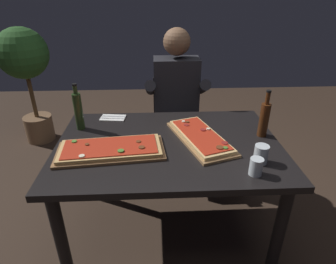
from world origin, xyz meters
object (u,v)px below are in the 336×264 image
Objects in this scene: diner_chair at (175,121)px; seated_diner at (176,100)px; pizza_rectangular_left at (200,137)px; tumbler_far_side at (261,155)px; dining_table at (168,156)px; wine_bottle_dark at (264,118)px; pizza_rectangular_front at (111,149)px; potted_plant_corner at (25,67)px; oil_bottle_amber at (78,110)px; tumbler_near_camera at (256,167)px.

seated_diner reaches higher than diner_chair.
pizza_rectangular_left is 0.40m from tumbler_far_side.
wine_bottle_dark is (0.62, 0.07, 0.22)m from dining_table.
pizza_rectangular_left is at bearing -174.70° from wine_bottle_dark.
pizza_rectangular_front is 1.90m from potted_plant_corner.
seated_diner is at bearing -90.00° from diner_chair.
pizza_rectangular_front is 0.42m from oil_bottle_amber.
seated_diner is at bearing 36.02° from oil_bottle_amber.
potted_plant_corner reaches higher than diner_chair.
pizza_rectangular_front is 0.95m from seated_diner.
dining_table is 1.11× the size of potted_plant_corner.
dining_table is 2.14× the size of pizza_rectangular_front.
pizza_rectangular_front is at bearing -55.39° from potted_plant_corner.
pizza_rectangular_front is 2.09× the size of wine_bottle_dark.
seated_diner reaches higher than dining_table.
pizza_rectangular_left is at bearing -13.84° from oil_bottle_amber.
oil_bottle_amber is at bearing 156.64° from tumbler_far_side.
oil_bottle_amber reaches higher than dining_table.
tumbler_near_camera is 2.61m from potted_plant_corner.
diner_chair is (0.11, 0.86, -0.16)m from dining_table.
dining_table is at bearing 15.72° from pizza_rectangular_front.
wine_bottle_dark is 0.85m from seated_diner.
pizza_rectangular_left is 0.46× the size of seated_diner.
pizza_rectangular_front is at bearing -115.44° from diner_chair.
oil_bottle_amber is 1.19m from tumbler_near_camera.
diner_chair is at bearing 96.96° from pizza_rectangular_left.
tumbler_far_side is at bearing -41.58° from potted_plant_corner.
pizza_rectangular_left is at bearing -83.04° from diner_chair.
oil_bottle_amber is at bearing 150.50° from tumbler_near_camera.
pizza_rectangular_front is 0.99m from wine_bottle_dark.
wine_bottle_dark is at bearing 69.43° from tumbler_far_side.
dining_table is at bearing -171.78° from pizza_rectangular_left.
tumbler_near_camera is at bearing -73.10° from seated_diner.
tumbler_far_side is at bearing -23.36° from oil_bottle_amber.
potted_plant_corner reaches higher than wine_bottle_dark.
pizza_rectangular_left is at bearing -41.30° from potted_plant_corner.
wine_bottle_dark reaches higher than diner_chair.
diner_chair is at bearing 90.00° from seated_diner.
pizza_rectangular_left is (0.21, 0.03, 0.11)m from dining_table.
wine_bottle_dark is 2.96× the size of tumbler_far_side.
pizza_rectangular_left is 0.70× the size of diner_chair.
diner_chair is (-0.10, 0.83, -0.27)m from pizza_rectangular_left.
seated_diner reaches higher than pizza_rectangular_front.
wine_bottle_dark reaches higher than pizza_rectangular_left.
diner_chair reaches higher than pizza_rectangular_left.
pizza_rectangular_left is 0.45m from tumbler_near_camera.
tumbler_far_side reaches higher than dining_table.
wine_bottle_dark is 2.47m from potted_plant_corner.
oil_bottle_amber is 1.20m from tumbler_far_side.
tumbler_near_camera is at bearing -59.13° from pizza_rectangular_left.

